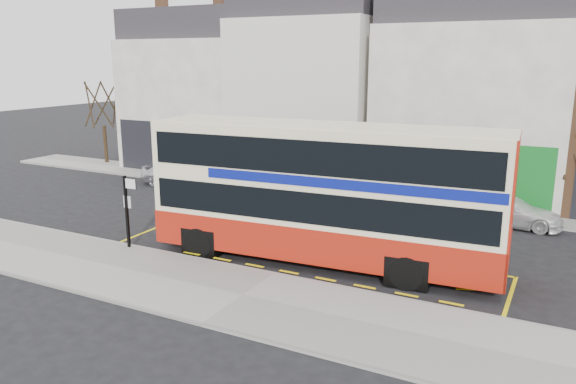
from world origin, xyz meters
The scene contains 14 objects.
ground centered at (0.00, 0.00, 0.00)m, with size 120.00×120.00×0.00m, color black.
pavement centered at (0.00, -2.30, 0.07)m, with size 40.00×4.00×0.15m, color gray.
kerb centered at (0.00, -0.38, 0.07)m, with size 40.00×0.15×0.15m, color gray.
far_pavement centered at (0.00, 11.00, 0.07)m, with size 50.00×3.00×0.15m, color gray.
road_markings centered at (0.00, 1.60, 0.01)m, with size 14.00×3.40×0.01m, color yellow, non-canonical shape.
terrace_far_left centered at (-13.50, 14.99, 4.82)m, with size 8.00×8.01×10.80m.
terrace_left centered at (-5.50, 14.99, 5.32)m, with size 8.00×8.01×11.80m.
terrace_green_shop centered at (3.50, 14.99, 5.07)m, with size 9.00×8.01×11.30m.
double_decker_bus centered at (0.89, 1.64, 2.52)m, with size 12.16×3.60×4.79m.
bus_stop_post centered at (-5.94, -0.56, 1.78)m, with size 0.67×0.12×2.68m.
car_silver centered at (-11.09, 8.84, 0.72)m, with size 1.70×4.23×1.44m, color silver.
car_grey centered at (0.47, 8.58, 0.71)m, with size 1.49×4.28×1.41m, color #3F4346.
car_white centered at (6.03, 9.32, 0.62)m, with size 1.75×4.30×1.25m, color white.
street_tree_left centered at (-19.49, 11.89, 4.75)m, with size 3.23×3.23×6.97m.
Camera 1 is at (8.24, -15.34, 6.96)m, focal length 35.00 mm.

